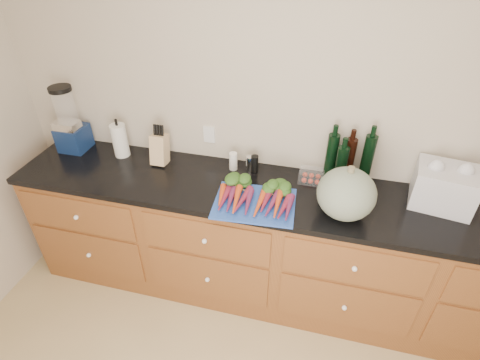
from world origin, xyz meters
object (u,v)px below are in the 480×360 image
(carrots, at_px, (256,195))
(paper_towel, at_px, (120,140))
(tomato_box, at_px, (311,176))
(blender_appliance, at_px, (69,123))
(cutting_board, at_px, (255,203))
(squash, at_px, (346,194))
(knife_block, at_px, (160,149))

(carrots, height_order, paper_towel, paper_towel)
(paper_towel, bearing_deg, tomato_box, 0.42)
(blender_appliance, bearing_deg, carrots, -10.81)
(paper_towel, relative_size, tomato_box, 1.50)
(cutting_board, distance_m, carrots, 0.06)
(squash, distance_m, blender_appliance, 1.96)
(cutting_board, relative_size, paper_towel, 2.01)
(squash, relative_size, knife_block, 1.59)
(blender_appliance, xyz_separation_m, knife_block, (0.69, -0.02, -0.11))
(knife_block, xyz_separation_m, tomato_box, (1.04, 0.03, -0.07))
(squash, xyz_separation_m, knife_block, (-1.25, 0.26, -0.04))
(cutting_board, relative_size, tomato_box, 3.02)
(carrots, relative_size, blender_appliance, 0.96)
(cutting_board, distance_m, blender_appliance, 1.48)
(squash, height_order, knife_block, squash)
(carrots, bearing_deg, cutting_board, -90.00)
(cutting_board, height_order, knife_block, knife_block)
(cutting_board, relative_size, knife_block, 2.32)
(tomato_box, bearing_deg, knife_block, -178.35)
(carrots, distance_m, squash, 0.53)
(cutting_board, height_order, carrots, carrots)
(paper_towel, height_order, knife_block, paper_towel)
(paper_towel, bearing_deg, blender_appliance, -179.60)
(cutting_board, height_order, squash, squash)
(squash, bearing_deg, cutting_board, -175.80)
(cutting_board, relative_size, squash, 1.46)
(cutting_board, xyz_separation_m, paper_towel, (-1.05, 0.32, 0.11))
(carrots, relative_size, tomato_box, 2.89)
(paper_towel, height_order, tomato_box, paper_towel)
(carrots, xyz_separation_m, blender_appliance, (-1.43, 0.27, 0.17))
(carrots, xyz_separation_m, paper_towel, (-1.05, 0.28, 0.08))
(carrots, distance_m, knife_block, 0.78)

